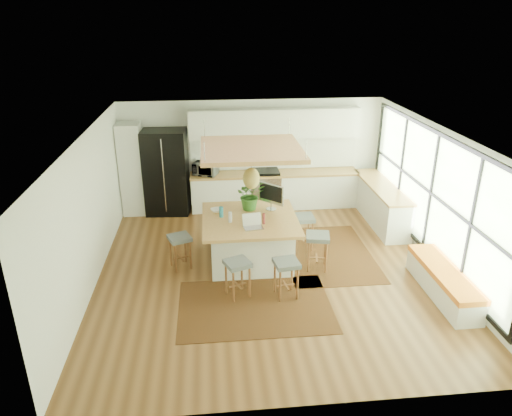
{
  "coord_description": "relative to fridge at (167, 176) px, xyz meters",
  "views": [
    {
      "loc": [
        -1.07,
        -8.02,
        4.66
      ],
      "look_at": [
        -0.2,
        0.5,
        1.1
      ],
      "focal_mm": 33.2,
      "sensor_mm": 36.0,
      "label": 1
    }
  ],
  "objects": [
    {
      "name": "backsplash",
      "position": [
        2.68,
        0.32,
        0.43
      ],
      "size": [
        4.2,
        0.02,
        0.8
      ],
      "primitive_type": "cube",
      "color": "white",
      "rests_on": "wall_back"
    },
    {
      "name": "island_plant",
      "position": [
        1.86,
        -2.3,
        0.25
      ],
      "size": [
        0.62,
        0.68,
        0.49
      ],
      "primitive_type": "imported",
      "rotation": [
        0.0,
        0.0,
        0.11
      ],
      "color": "#1E4C19",
      "rests_on": "island"
    },
    {
      "name": "stool_right_front",
      "position": [
        3.06,
        -3.23,
        -0.57
      ],
      "size": [
        0.51,
        0.51,
        0.74
      ],
      "primitive_type": null,
      "rotation": [
        0.0,
        0.0,
        1.38
      ],
      "color": "#4E5456",
      "rests_on": "floor"
    },
    {
      "name": "stool_near_right",
      "position": [
        2.31,
        -4.13,
        -0.57
      ],
      "size": [
        0.47,
        0.47,
        0.7
      ],
      "primitive_type": null,
      "rotation": [
        0.0,
        0.0,
        0.15
      ],
      "color": "#4E5456",
      "rests_on": "floor"
    },
    {
      "name": "wall_front",
      "position": [
        2.13,
        -6.66,
        0.42
      ],
      "size": [
        6.5,
        0.0,
        6.5
      ],
      "primitive_type": "plane",
      "rotation": [
        -1.57,
        0.0,
        0.0
      ],
      "color": "white",
      "rests_on": "ground"
    },
    {
      "name": "back_counter_base",
      "position": [
        2.68,
        0.02,
        -0.49
      ],
      "size": [
        4.2,
        0.6,
        0.88
      ],
      "primitive_type": "cube",
      "color": "silver",
      "rests_on": "floor"
    },
    {
      "name": "stool_right_back",
      "position": [
        2.95,
        -2.34,
        -0.57
      ],
      "size": [
        0.46,
        0.46,
        0.74
      ],
      "primitive_type": null,
      "rotation": [
        0.0,
        0.0,
        1.61
      ],
      "color": "#4E5456",
      "rests_on": "floor"
    },
    {
      "name": "rug_near",
      "position": [
        1.74,
        -4.39,
        -0.92
      ],
      "size": [
        2.6,
        1.8,
        0.01
      ],
      "primitive_type": "cube",
      "color": "black",
      "rests_on": "floor"
    },
    {
      "name": "right_counter_top",
      "position": [
        5.06,
        -1.16,
        -0.03
      ],
      "size": [
        0.64,
        2.54,
        0.05
      ],
      "primitive_type": "cube",
      "color": "#A4723A",
      "rests_on": "right_counter_base"
    },
    {
      "name": "island_bottle_2",
      "position": [
        2.05,
        -3.05,
        0.1
      ],
      "size": [
        0.07,
        0.07,
        0.19
      ],
      "primitive_type": "cylinder",
      "color": "maroon",
      "rests_on": "island"
    },
    {
      "name": "laptop",
      "position": [
        1.83,
        -3.22,
        0.12
      ],
      "size": [
        0.41,
        0.43,
        0.27
      ],
      "primitive_type": null,
      "rotation": [
        0.0,
        0.0,
        0.14
      ],
      "color": "#A5A5AA",
      "rests_on": "island"
    },
    {
      "name": "rug_right",
      "position": [
        3.42,
        -2.65,
        -0.92
      ],
      "size": [
        1.8,
        2.6,
        0.01
      ],
      "primitive_type": "cube",
      "color": "black",
      "rests_on": "floor"
    },
    {
      "name": "ceiling_panel",
      "position": [
        1.83,
        -2.76,
        1.12
      ],
      "size": [
        1.86,
        1.86,
        0.8
      ],
      "primitive_type": null,
      "color": "#A4723A",
      "rests_on": "ceiling"
    },
    {
      "name": "ceiling",
      "position": [
        2.13,
        -3.16,
        1.78
      ],
      "size": [
        7.0,
        7.0,
        0.0
      ],
      "primitive_type": "plane",
      "rotation": [
        3.14,
        0.0,
        0.0
      ],
      "color": "white",
      "rests_on": "ground"
    },
    {
      "name": "monitor",
      "position": [
        2.27,
        -2.36,
        0.26
      ],
      "size": [
        0.58,
        0.57,
        0.56
      ],
      "primitive_type": null,
      "rotation": [
        0.0,
        0.0,
        -0.77
      ],
      "color": "#A5A5AA",
      "rests_on": "island"
    },
    {
      "name": "window_wall",
      "position": [
        5.35,
        -3.16,
        0.47
      ],
      "size": [
        0.1,
        6.2,
        2.6
      ],
      "primitive_type": null,
      "color": "black",
      "rests_on": "wall_right"
    },
    {
      "name": "wall_left",
      "position": [
        -1.12,
        -3.16,
        0.42
      ],
      "size": [
        0.0,
        7.0,
        7.0
      ],
      "primitive_type": "plane",
      "rotation": [
        1.57,
        0.0,
        1.57
      ],
      "color": "white",
      "rests_on": "ground"
    },
    {
      "name": "wall_right",
      "position": [
        5.38,
        -3.16,
        0.42
      ],
      "size": [
        0.0,
        7.0,
        7.0
      ],
      "primitive_type": "plane",
      "rotation": [
        1.57,
        0.0,
        -1.57
      ],
      "color": "white",
      "rests_on": "ground"
    },
    {
      "name": "upper_cabinets",
      "position": [
        2.68,
        0.16,
        1.22
      ],
      "size": [
        4.2,
        0.34,
        0.7
      ],
      "primitive_type": "cube",
      "color": "silver",
      "rests_on": "wall_back"
    },
    {
      "name": "island_bottle_0",
      "position": [
        1.25,
        -2.65,
        0.1
      ],
      "size": [
        0.07,
        0.07,
        0.19
      ],
      "primitive_type": "cylinder",
      "color": "teal",
      "rests_on": "island"
    },
    {
      "name": "island",
      "position": [
        1.8,
        -2.75,
        -0.46
      ],
      "size": [
        1.85,
        1.85,
        0.93
      ],
      "primitive_type": null,
      "color": "#A4723A",
      "rests_on": "floor"
    },
    {
      "name": "stool_near_left",
      "position": [
        1.47,
        -4.02,
        -0.57
      ],
      "size": [
        0.53,
        0.53,
        0.69
      ],
      "primitive_type": null,
      "rotation": [
        0.0,
        0.0,
        0.38
      ],
      "color": "#4E5456",
      "rests_on": "floor"
    },
    {
      "name": "island_bottle_1",
      "position": [
        1.4,
        -2.9,
        0.1
      ],
      "size": [
        0.07,
        0.07,
        0.19
      ],
      "primitive_type": "cylinder",
      "color": "silver",
      "rests_on": "island"
    },
    {
      "name": "range",
      "position": [
        2.43,
        0.02,
        -0.43
      ],
      "size": [
        0.76,
        0.62,
        1.0
      ],
      "primitive_type": null,
      "color": "#A5A5AA",
      "rests_on": "floor"
    },
    {
      "name": "microwave",
      "position": [
        0.95,
        0.03,
        0.19
      ],
      "size": [
        0.64,
        0.5,
        0.38
      ],
      "primitive_type": "imported",
      "rotation": [
        0.0,
        0.0,
        -0.38
      ],
      "color": "#A5A5AA",
      "rests_on": "back_counter_top"
    },
    {
      "name": "stool_left_side",
      "position": [
        0.43,
        -2.9,
        -0.57
      ],
      "size": [
        0.52,
        0.52,
        0.68
      ],
      "primitive_type": null,
      "rotation": [
        0.0,
        0.0,
        -1.2
      ],
      "color": "#4E5456",
      "rests_on": "floor"
    },
    {
      "name": "fridge",
      "position": [
        0.0,
        0.0,
        0.0
      ],
      "size": [
        1.09,
        0.89,
        2.08
      ],
      "primitive_type": null,
      "rotation": [
        0.0,
        0.0,
        -0.07
      ],
      "color": "black",
      "rests_on": "floor"
    },
    {
      "name": "pantry",
      "position": [
        -0.82,
        0.02,
        0.2
      ],
      "size": [
        0.55,
        0.6,
        2.25
      ],
      "primitive_type": "cube",
      "color": "silver",
      "rests_on": "floor"
    },
    {
      "name": "floor",
      "position": [
        2.13,
        -3.16,
        -0.93
      ],
      "size": [
        7.0,
        7.0,
        0.0
      ],
      "primitive_type": "plane",
      "color": "brown",
      "rests_on": "ground"
    },
    {
      "name": "back_counter_top",
      "position": [
        2.68,
        0.02,
        -0.03
      ],
      "size": [
        4.24,
        0.64,
        0.05
      ],
      "primitive_type": "cube",
      "color": "#A4723A",
      "rests_on": "back_counter_base"
    },
    {
      "name": "window_bench",
      "position": [
        5.08,
        -4.36,
        -0.68
      ],
      "size": [
        0.52,
        2.0,
        0.5
      ],
      "primitive_type": null,
      "color": "silver",
      "rests_on": "floor"
    },
    {
      "name": "island_bowl",
      "position": [
        1.17,
        -2.36,
        0.03
      ],
      "size": [
        0.29,
        0.29,
        0.06
      ],
      "primitive_type": "imported",
      "rotation": [
        0.0,
        0.0,
        0.27
      ],
      "color": "white",
      "rests_on": "island"
    },
    {
      "name": "wall_back",
      "position": [
        2.13,
        0.34,
        0.42
      ],
      "size": [
        6.5,
        0.0,
        6.5
      ],
      "primitive_type": "plane",
      "rotation": [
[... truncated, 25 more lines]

